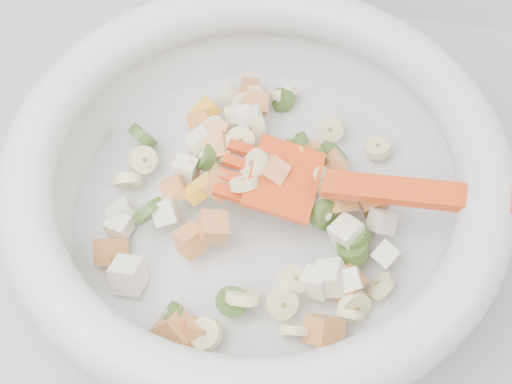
# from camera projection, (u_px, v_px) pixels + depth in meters

# --- Properties ---
(mixing_bowl) EXTENTS (0.47, 0.40, 0.12)m
(mixing_bowl) POSITION_uv_depth(u_px,v_px,m) (256.00, 184.00, 0.57)
(mixing_bowl) COLOR silver
(mixing_bowl) RESTS_ON counter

